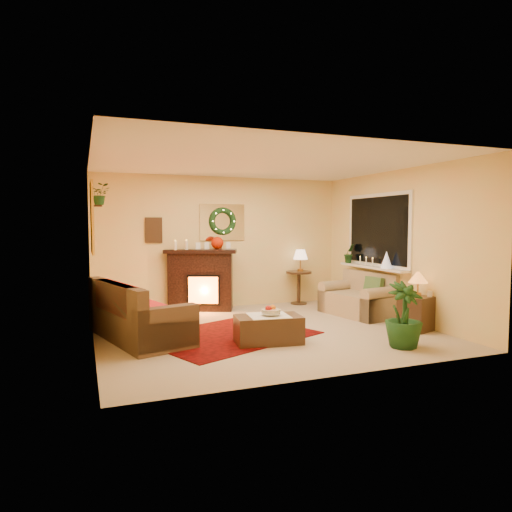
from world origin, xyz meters
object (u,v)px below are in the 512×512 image
object	(u,v)px
sofa	(140,309)
end_table_square	(416,313)
fireplace	(201,282)
side_table_round	(299,288)
loveseat	(358,292)
coffee_table	(268,328)

from	to	relation	value
sofa	end_table_square	distance (m)	4.24
fireplace	side_table_round	bearing A→B (deg)	19.76
loveseat	side_table_round	world-z (taller)	loveseat
fireplace	coffee_table	size ratio (longest dim) A/B	1.32
sofa	loveseat	xyz separation A→B (m)	(3.92, 0.33, -0.01)
end_table_square	side_table_round	bearing A→B (deg)	103.79
side_table_round	end_table_square	world-z (taller)	side_table_round
sofa	side_table_round	size ratio (longest dim) A/B	2.86
sofa	loveseat	world-z (taller)	sofa
loveseat	side_table_round	distance (m)	1.53
fireplace	side_table_round	distance (m)	2.09
sofa	end_table_square	size ratio (longest dim) A/B	3.66
fireplace	loveseat	world-z (taller)	fireplace
fireplace	loveseat	bearing A→B (deg)	-9.05
loveseat	side_table_round	size ratio (longest dim) A/B	1.97
loveseat	end_table_square	distance (m)	1.35
sofa	side_table_round	bearing A→B (deg)	11.45
loveseat	side_table_round	xyz separation A→B (m)	(-0.48, 1.45, -0.09)
fireplace	loveseat	size ratio (longest dim) A/B	0.90
side_table_round	fireplace	bearing A→B (deg)	178.35
sofa	coffee_table	distance (m)	1.89
end_table_square	coffee_table	size ratio (longest dim) A/B	0.59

